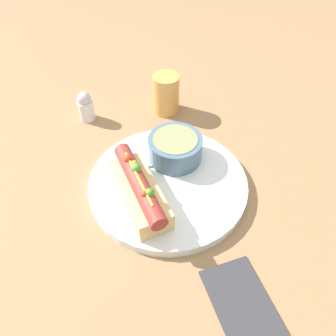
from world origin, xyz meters
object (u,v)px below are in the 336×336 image
hot_dog (140,190)px  soup_bowl (175,147)px  salt_shaker (86,106)px  spoon (166,161)px  drinking_glass (166,94)px

hot_dog → soup_bowl: size_ratio=1.73×
soup_bowl → salt_shaker: bearing=-161.7°
spoon → drinking_glass: bearing=72.0°
soup_bowl → salt_shaker: salt_shaker is taller
drinking_glass → salt_shaker: (-0.08, -0.17, -0.01)m
soup_bowl → drinking_glass: (-0.16, 0.09, 0.00)m
hot_dog → spoon: size_ratio=1.24×
hot_dog → drinking_glass: size_ratio=1.97×
drinking_glass → salt_shaker: drinking_glass is taller
soup_bowl → salt_shaker: 0.25m
soup_bowl → spoon: soup_bowl is taller
spoon → drinking_glass: 0.20m
spoon → hot_dog: bearing=-133.3°
spoon → salt_shaker: bearing=120.4°
hot_dog → salt_shaker: size_ratio=2.55×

